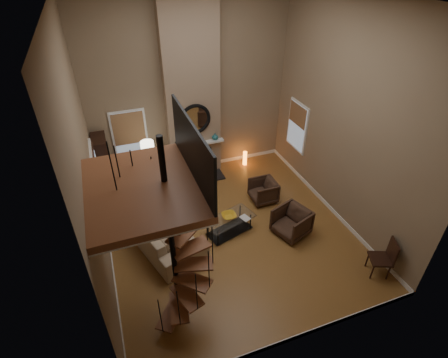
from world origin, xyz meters
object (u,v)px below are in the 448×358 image
object	(u,v)px
sofa	(156,225)
floor_lamp	(148,151)
side_chair	(385,256)
armchair_near	(265,190)
hutch	(104,167)
accent_lamp	(245,158)
coffee_table	(229,223)
armchair_far	(293,221)

from	to	relation	value
sofa	floor_lamp	size ratio (longest dim) A/B	1.74
floor_lamp	side_chair	distance (m)	6.57
armchair_near	side_chair	world-z (taller)	side_chair
hutch	sofa	distance (m)	2.58
floor_lamp	accent_lamp	distance (m)	3.43
armchair_near	coffee_table	xyz separation A→B (m)	(-1.44, -0.88, -0.07)
armchair_far	accent_lamp	size ratio (longest dim) A/B	1.73
accent_lamp	side_chair	xyz separation A→B (m)	(1.09, -5.35, 0.28)
coffee_table	side_chair	bearing A→B (deg)	-41.90
armchair_near	side_chair	bearing A→B (deg)	21.87
sofa	accent_lamp	xyz separation A→B (m)	(3.48, 2.43, -0.15)
floor_lamp	sofa	bearing A→B (deg)	-98.25
armchair_far	coffee_table	xyz separation A→B (m)	(-1.54, 0.56, -0.07)
armchair_near	coffee_table	size ratio (longest dim) A/B	0.52
sofa	armchair_far	xyz separation A→B (m)	(3.36, -1.02, -0.04)
armchair_far	side_chair	bearing A→B (deg)	12.84
floor_lamp	accent_lamp	size ratio (longest dim) A/B	3.58
coffee_table	accent_lamp	world-z (taller)	accent_lamp
coffee_table	accent_lamp	size ratio (longest dim) A/B	2.94
side_chair	hutch	bearing A→B (deg)	136.43
hutch	armchair_far	xyz separation A→B (m)	(4.31, -3.35, -0.60)
armchair_far	armchair_near	bearing A→B (deg)	164.45
armchair_near	sofa	bearing A→B (deg)	-81.99
hutch	armchair_near	distance (m)	4.66
sofa	floor_lamp	distance (m)	2.25
armchair_far	side_chair	size ratio (longest dim) A/B	0.85
floor_lamp	armchair_far	bearing A→B (deg)	-44.39
armchair_far	accent_lamp	xyz separation A→B (m)	(0.12, 3.45, -0.10)
hutch	side_chair	bearing A→B (deg)	-43.57
coffee_table	floor_lamp	world-z (taller)	floor_lamp
hutch	sofa	world-z (taller)	hutch
side_chair	floor_lamp	bearing A→B (deg)	131.05
hutch	armchair_far	distance (m)	5.49
coffee_table	side_chair	size ratio (longest dim) A/B	1.44
sofa	coffee_table	xyz separation A→B (m)	(1.82, -0.45, -0.11)
sofa	floor_lamp	xyz separation A→B (m)	(0.29, 1.99, 1.02)
hutch	coffee_table	bearing A→B (deg)	-45.14
floor_lamp	accent_lamp	xyz separation A→B (m)	(3.19, 0.44, -1.16)
hutch	sofa	bearing A→B (deg)	-67.74
accent_lamp	side_chair	world-z (taller)	side_chair
armchair_near	coffee_table	bearing A→B (deg)	-58.08
sofa	armchair_far	distance (m)	3.51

